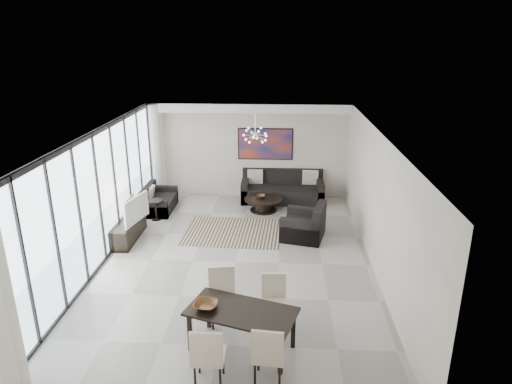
# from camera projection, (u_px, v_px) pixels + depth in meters

# --- Properties ---
(room_shell) EXTENTS (6.00, 9.00, 2.90)m
(room_shell) POSITION_uv_depth(u_px,v_px,m) (256.00, 202.00, 9.67)
(room_shell) COLOR #A8A39B
(room_shell) RESTS_ON ground
(window_wall) EXTENTS (0.37, 8.95, 2.90)m
(window_wall) POSITION_uv_depth(u_px,v_px,m) (103.00, 198.00, 9.83)
(window_wall) COLOR white
(window_wall) RESTS_ON floor
(soffit) EXTENTS (5.98, 0.40, 0.26)m
(soffit) POSITION_uv_depth(u_px,v_px,m) (248.00, 108.00, 13.31)
(soffit) COLOR white
(soffit) RESTS_ON room_shell
(painting) EXTENTS (1.68, 0.04, 0.98)m
(painting) POSITION_uv_depth(u_px,v_px,m) (265.00, 144.00, 13.81)
(painting) COLOR #AF3818
(painting) RESTS_ON room_shell
(chandelier) EXTENTS (0.66, 0.66, 0.71)m
(chandelier) POSITION_uv_depth(u_px,v_px,m) (255.00, 135.00, 11.74)
(chandelier) COLOR silver
(chandelier) RESTS_ON room_shell
(rug) EXTENTS (2.53, 1.99, 0.01)m
(rug) POSITION_uv_depth(u_px,v_px,m) (234.00, 232.00, 11.71)
(rug) COLOR black
(rug) RESTS_ON floor
(coffee_table) EXTENTS (1.10, 1.10, 0.38)m
(coffee_table) POSITION_uv_depth(u_px,v_px,m) (263.00, 203.00, 13.05)
(coffee_table) COLOR black
(coffee_table) RESTS_ON floor
(bowl_coffee) EXTENTS (0.28, 0.28, 0.08)m
(bowl_coffee) POSITION_uv_depth(u_px,v_px,m) (261.00, 197.00, 13.00)
(bowl_coffee) COLOR brown
(bowl_coffee) RESTS_ON coffee_table
(sofa_main) EXTENTS (2.46, 1.01, 0.90)m
(sofa_main) POSITION_uv_depth(u_px,v_px,m) (282.00, 191.00, 13.86)
(sofa_main) COLOR black
(sofa_main) RESTS_ON floor
(loveseat) EXTENTS (0.80, 1.42, 0.71)m
(loveseat) POSITION_uv_depth(u_px,v_px,m) (158.00, 202.00, 13.09)
(loveseat) COLOR black
(loveseat) RESTS_ON floor
(armchair) EXTENTS (1.20, 1.24, 0.87)m
(armchair) POSITION_uv_depth(u_px,v_px,m) (305.00, 226.00, 11.31)
(armchair) COLOR black
(armchair) RESTS_ON floor
(side_table) EXTENTS (0.41, 0.41, 0.56)m
(side_table) POSITION_uv_depth(u_px,v_px,m) (156.00, 206.00, 12.38)
(side_table) COLOR black
(side_table) RESTS_ON floor
(tv_console) EXTENTS (0.45, 1.59, 0.50)m
(tv_console) POSITION_uv_depth(u_px,v_px,m) (128.00, 230.00, 11.24)
(tv_console) COLOR black
(tv_console) RESTS_ON floor
(television) EXTENTS (0.37, 1.10, 0.63)m
(television) POSITION_uv_depth(u_px,v_px,m) (132.00, 209.00, 11.01)
(television) COLOR gray
(television) RESTS_ON tv_console
(dining_table) EXTENTS (1.88, 1.34, 0.71)m
(dining_table) POSITION_uv_depth(u_px,v_px,m) (242.00, 315.00, 7.18)
(dining_table) COLOR black
(dining_table) RESTS_ON floor
(dining_chair_sw) EXTENTS (0.46, 0.46, 1.00)m
(dining_chair_sw) POSITION_uv_depth(u_px,v_px,m) (208.00, 354.00, 6.40)
(dining_chair_sw) COLOR beige
(dining_chair_sw) RESTS_ON floor
(dining_chair_se) EXTENTS (0.49, 0.49, 0.98)m
(dining_chair_se) POSITION_uv_depth(u_px,v_px,m) (268.00, 352.00, 6.44)
(dining_chair_se) COLOR beige
(dining_chair_se) RESTS_ON floor
(dining_chair_nw) EXTENTS (0.53, 0.53, 1.00)m
(dining_chair_nw) POSITION_uv_depth(u_px,v_px,m) (222.00, 291.00, 7.95)
(dining_chair_nw) COLOR beige
(dining_chair_nw) RESTS_ON floor
(dining_chair_ne) EXTENTS (0.45, 0.45, 0.92)m
(dining_chair_ne) POSITION_uv_depth(u_px,v_px,m) (274.00, 296.00, 7.88)
(dining_chair_ne) COLOR beige
(dining_chair_ne) RESTS_ON floor
(bowl_dining) EXTENTS (0.43, 0.43, 0.09)m
(bowl_dining) POSITION_uv_depth(u_px,v_px,m) (206.00, 305.00, 7.21)
(bowl_dining) COLOR brown
(bowl_dining) RESTS_ON dining_table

